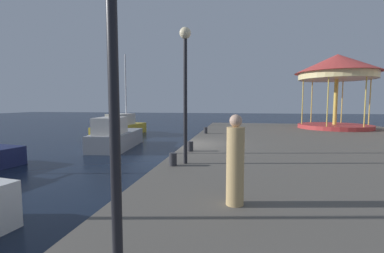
# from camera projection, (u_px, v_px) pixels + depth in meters

# --- Properties ---
(ground_plane) EXTENTS (120.00, 120.00, 0.00)m
(ground_plane) POSITION_uv_depth(u_px,v_px,m) (186.00, 160.00, 12.87)
(ground_plane) COLOR black
(quay_dock) EXTENTS (14.18, 27.71, 0.80)m
(quay_dock) POSITION_uv_depth(u_px,v_px,m) (344.00, 157.00, 11.62)
(quay_dock) COLOR #5B564F
(quay_dock) RESTS_ON ground
(sailboat_yellow) EXTENTS (2.49, 6.18, 6.97)m
(sailboat_yellow) POSITION_uv_depth(u_px,v_px,m) (121.00, 127.00, 22.62)
(sailboat_yellow) COLOR gold
(sailboat_yellow) RESTS_ON ground
(motorboat_grey) EXTENTS (2.47, 5.19, 1.93)m
(motorboat_grey) POSITION_uv_depth(u_px,v_px,m) (116.00, 136.00, 16.16)
(motorboat_grey) COLOR gray
(motorboat_grey) RESTS_ON ground
(carousel) EXTENTS (6.08, 6.08, 5.63)m
(carousel) POSITION_uv_depth(u_px,v_px,m) (337.00, 73.00, 20.10)
(carousel) COLOR #B23333
(carousel) RESTS_ON quay_dock
(lamp_post_near_edge) EXTENTS (0.36, 0.36, 4.03)m
(lamp_post_near_edge) POSITION_uv_depth(u_px,v_px,m) (112.00, 26.00, 2.84)
(lamp_post_near_edge) COLOR black
(lamp_post_near_edge) RESTS_ON quay_dock
(lamp_post_mid_promenade) EXTENTS (0.36, 0.36, 4.30)m
(lamp_post_mid_promenade) POSITION_uv_depth(u_px,v_px,m) (185.00, 72.00, 8.32)
(lamp_post_mid_promenade) COLOR black
(lamp_post_mid_promenade) RESTS_ON quay_dock
(bollard_north) EXTENTS (0.24, 0.24, 0.40)m
(bollard_north) POSITION_uv_depth(u_px,v_px,m) (206.00, 130.00, 17.01)
(bollard_north) COLOR #2D2D33
(bollard_north) RESTS_ON quay_dock
(bollard_center) EXTENTS (0.24, 0.24, 0.40)m
(bollard_center) POSITION_uv_depth(u_px,v_px,m) (173.00, 159.00, 8.27)
(bollard_center) COLOR #2D2D33
(bollard_center) RESTS_ON quay_dock
(bollard_south) EXTENTS (0.24, 0.24, 0.40)m
(bollard_south) POSITION_uv_depth(u_px,v_px,m) (190.00, 146.00, 10.78)
(bollard_south) COLOR #2D2D33
(bollard_south) RESTS_ON quay_dock
(person_by_the_water) EXTENTS (0.34, 0.34, 1.74)m
(person_by_the_water) POSITION_uv_depth(u_px,v_px,m) (235.00, 163.00, 5.04)
(person_by_the_water) COLOR tan
(person_by_the_water) RESTS_ON quay_dock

